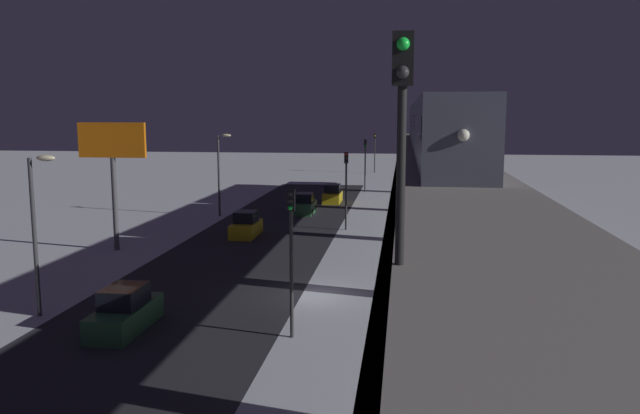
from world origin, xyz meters
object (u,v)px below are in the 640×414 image
object	(u,v)px
traffic_light_near	(291,241)
traffic_light_far	(365,158)
sedan_green	(305,205)
traffic_light_distant	(375,147)
sedan_yellow_2	(246,226)
subway_train	(431,124)
sedan_green_2	(125,312)
rail_signal	(402,108)
traffic_light_mid	(346,179)
commercial_billboard	(112,153)
sedan_yellow	(333,195)

from	to	relation	value
traffic_light_near	traffic_light_far	bearing A→B (deg)	-90.00
sedan_green	traffic_light_distant	world-z (taller)	traffic_light_distant
sedan_yellow_2	subway_train	bearing A→B (deg)	-167.69
sedan_green_2	sedan_yellow_2	xyz separation A→B (m)	(0.00, -21.92, 0.00)
sedan_yellow_2	traffic_light_near	bearing A→B (deg)	108.89
rail_signal	sedan_green	world-z (taller)	rail_signal
sedan_green	sedan_yellow_2	world-z (taller)	same
sedan_green	traffic_light_far	bearing A→B (deg)	74.97
subway_train	traffic_light_mid	distance (m)	8.08
rail_signal	sedan_green	bearing A→B (deg)	-79.19
sedan_yellow_2	sedan_green_2	bearing A→B (deg)	90.00
subway_train	traffic_light_near	xyz separation A→B (m)	(6.71, 25.01, -4.46)
sedan_green_2	traffic_light_far	xyz separation A→B (m)	(-7.50, -51.26, 3.40)
commercial_billboard	rail_signal	bearing A→B (deg)	123.00
sedan_yellow_2	traffic_light_mid	size ratio (longest dim) A/B	0.64
subway_train	traffic_light_far	world-z (taller)	subway_train
sedan_green	traffic_light_near	xyz separation A→B (m)	(-4.70, 33.75, 3.41)
traffic_light_mid	commercial_billboard	distance (m)	18.36
subway_train	sedan_green_2	distance (m)	29.82
subway_train	traffic_light_near	bearing A→B (deg)	74.99
sedan_green_2	commercial_billboard	distance (m)	18.64
sedan_yellow_2	commercial_billboard	bearing A→B (deg)	38.02
sedan_green_2	traffic_light_far	size ratio (longest dim) A/B	0.72
traffic_light_mid	rail_signal	bearing A→B (deg)	96.45
sedan_green	commercial_billboard	size ratio (longest dim) A/B	0.48
traffic_light_far	commercial_billboard	world-z (taller)	commercial_billboard
traffic_light_mid	traffic_light_distant	xyz separation A→B (m)	(0.00, -51.26, 0.00)
rail_signal	commercial_billboard	size ratio (longest dim) A/B	0.45
traffic_light_mid	commercial_billboard	bearing A→B (deg)	32.67
subway_train	sedan_green_2	size ratio (longest dim) A/B	12.09
traffic_light_distant	rail_signal	bearing A→B (deg)	92.85
rail_signal	traffic_light_mid	world-z (taller)	rail_signal
sedan_green_2	rail_signal	bearing A→B (deg)	129.25
sedan_green	traffic_light_near	size ratio (longest dim) A/B	0.67
commercial_billboard	traffic_light_far	bearing A→B (deg)	-113.35
subway_train	sedan_yellow_2	size ratio (longest dim) A/B	13.52
rail_signal	traffic_light_near	world-z (taller)	rail_signal
sedan_green	traffic_light_far	distance (m)	18.44
sedan_green	traffic_light_far	xyz separation A→B (m)	(-4.70, -17.51, 3.41)
sedan_green_2	traffic_light_mid	xyz separation A→B (m)	(-7.50, -25.63, 3.40)
sedan_green_2	traffic_light_distant	world-z (taller)	traffic_light_distant
sedan_yellow	traffic_light_far	xyz separation A→B (m)	(-2.90, -9.60, 3.40)
sedan_yellow	commercial_billboard	xyz separation A→B (m)	(12.40, 25.84, 6.03)
subway_train	rail_signal	world-z (taller)	rail_signal
rail_signal	traffic_light_distant	distance (m)	91.93
sedan_yellow	sedan_green_2	bearing A→B (deg)	-96.30
sedan_green_2	sedan_yellow_2	world-z (taller)	same
sedan_green	sedan_green_2	world-z (taller)	same
sedan_green	traffic_light_mid	world-z (taller)	traffic_light_mid
traffic_light_distant	traffic_light_far	bearing A→B (deg)	90.00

